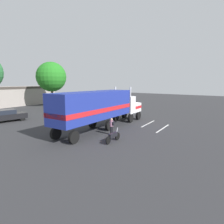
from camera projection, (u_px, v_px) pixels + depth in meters
The scene contains 9 objects.
ground_plane at pixel (128, 119), 26.25m from camera, with size 120.00×120.00×0.00m, color #2D2D30.
lane_stripe_near at pixel (148, 124), 23.55m from camera, with size 4.40×0.16×0.01m, color silver.
lane_stripe_mid at pixel (163, 128), 21.15m from camera, with size 4.40×0.16×0.01m, color silver.
semi_truck at pixel (101, 106), 20.53m from camera, with size 14.35×4.21×4.50m.
person_bystander at pixel (112, 126), 18.49m from camera, with size 0.35×0.47×1.63m.
parked_car at pixel (8, 115), 24.76m from camera, with size 4.59×2.34×1.57m.
motorcycle at pixel (113, 136), 16.27m from camera, with size 2.11×0.35×1.12m.
tree_center at pixel (51, 77), 38.85m from camera, with size 6.04×6.04×9.22m.
building_backdrop at pixel (2, 96), 40.07m from camera, with size 23.82×8.43×4.20m.
Camera 1 is at (-21.47, -14.44, 5.05)m, focal length 30.51 mm.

